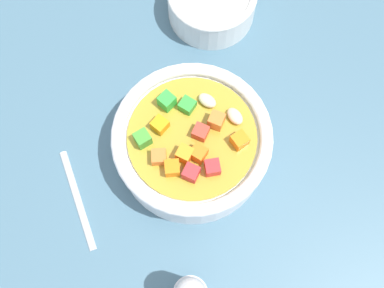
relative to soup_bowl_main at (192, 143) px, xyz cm
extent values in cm
cube|color=#42667A|center=(0.00, -0.01, -4.28)|extent=(140.00, 140.00, 2.00)
cylinder|color=white|center=(0.00, -0.01, -0.80)|extent=(16.06, 16.06, 4.97)
torus|color=white|center=(0.00, -0.01, 2.09)|extent=(16.45, 16.45, 1.36)
cylinder|color=#A98E2B|center=(0.00, -0.01, 1.89)|extent=(13.24, 13.24, 0.40)
cube|color=green|center=(1.34, -4.16, 2.91)|extent=(1.96, 1.96, 1.64)
cube|color=orange|center=(2.75, -1.99, 2.71)|extent=(1.98, 1.98, 1.25)
cube|color=red|center=(-0.84, 3.88, 2.77)|extent=(1.63, 1.63, 1.38)
cube|color=orange|center=(1.32, 1.77, 2.87)|extent=(2.03, 2.03, 1.58)
cube|color=orange|center=(-2.77, -0.61, 2.90)|extent=(2.03, 2.03, 1.64)
cube|color=orange|center=(-0.42, 2.09, 2.84)|extent=(2.02, 2.02, 1.51)
cube|color=red|center=(1.30, 3.75, 2.81)|extent=(2.03, 2.03, 1.44)
cube|color=green|center=(-0.53, -3.20, 2.62)|extent=(2.02, 2.02, 1.07)
ellipsoid|color=beige|center=(-2.65, -3.10, 2.54)|extent=(2.21, 2.39, 0.90)
cube|color=orange|center=(2.90, 2.72, 2.78)|extent=(1.71, 1.71, 1.39)
cube|color=orange|center=(-4.30, 2.05, 2.79)|extent=(1.79, 1.79, 1.41)
cube|color=#C63C2B|center=(-0.91, -0.43, 2.68)|extent=(2.03, 2.03, 1.19)
cube|color=orange|center=(3.81, 1.22, 2.69)|extent=(1.76, 1.76, 1.21)
cube|color=green|center=(4.81, -1.05, 2.86)|extent=(1.75, 1.75, 1.56)
ellipsoid|color=beige|center=(-4.76, -0.59, 2.56)|extent=(1.82, 2.30, 0.95)
cylinder|color=silver|center=(13.36, 1.32, -2.88)|extent=(1.38, 11.45, 0.80)
cylinder|color=white|center=(-7.75, -16.39, -1.29)|extent=(10.42, 10.42, 3.98)
camera|label=1|loc=(5.08, 15.72, 49.18)|focal=46.32mm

